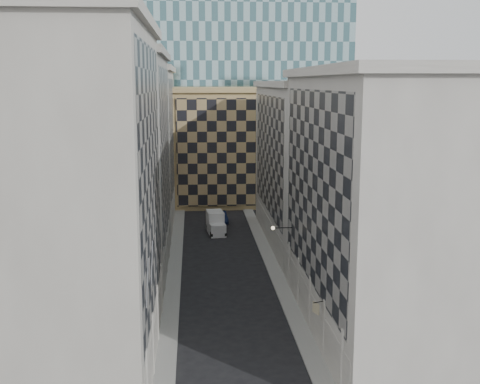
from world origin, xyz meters
TOP-DOWN VIEW (x-y plane):
  - sidewalk_west at (-5.25, 30.00)m, footprint 1.50×100.00m
  - sidewalk_east at (5.25, 30.00)m, footprint 1.50×100.00m
  - bldg_left_a at (-10.88, 11.00)m, footprint 10.80×22.80m
  - bldg_left_b at (-10.88, 33.00)m, footprint 10.80×22.80m
  - bldg_left_c at (-10.88, 55.00)m, footprint 10.80×22.80m
  - bldg_right_a at (10.88, 15.00)m, footprint 10.80×26.80m
  - bldg_right_b at (10.89, 42.00)m, footprint 10.80×28.80m
  - tan_block at (2.00, 67.90)m, footprint 16.80×14.80m
  - church_tower at (0.00, 82.00)m, footprint 7.20×7.20m
  - flagpoles_left at (-5.90, 6.00)m, footprint 0.10×6.33m
  - bracket_lamp at (4.38, 24.00)m, footprint 1.98×0.36m
  - box_truck at (-0.25, 47.00)m, footprint 2.55×5.25m
  - dark_car at (0.63, 53.04)m, footprint 2.12×4.88m
  - shop_sign at (5.41, 9.86)m, footprint 0.87×0.76m

SIDE VIEW (x-z plane):
  - sidewalk_west at x=-5.25m, z-range 0.00..0.15m
  - sidewalk_east at x=5.25m, z-range 0.00..0.15m
  - dark_car at x=0.63m, z-range 0.00..1.56m
  - box_truck at x=-0.25m, z-range -0.18..2.60m
  - shop_sign at x=5.41m, z-range 3.39..4.27m
  - bracket_lamp at x=4.38m, z-range 6.02..6.38m
  - flagpoles_left at x=-5.90m, z-range 6.83..9.17m
  - tan_block at x=2.00m, z-range 0.04..18.84m
  - bldg_right_b at x=10.89m, z-range 0.00..19.70m
  - bldg_right_a at x=10.88m, z-range -0.03..20.67m
  - bldg_left_c at x=-10.88m, z-range -0.02..21.68m
  - bldg_left_b at x=-10.88m, z-range -0.03..22.67m
  - bldg_left_a at x=-10.88m, z-range -0.03..23.67m
  - church_tower at x=0.00m, z-range 1.20..52.70m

